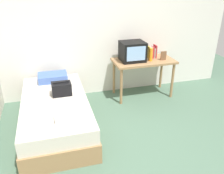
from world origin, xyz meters
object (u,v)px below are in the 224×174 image
(book_row, at_px, (152,52))
(desk, at_px, (143,65))
(bed, at_px, (56,113))
(handbag, at_px, (62,89))
(water_bottle, at_px, (151,55))
(magazine, at_px, (47,113))
(folded_towel, at_px, (65,116))
(picture_frame, at_px, (163,56))
(remote_dark, at_px, (70,116))
(tv, at_px, (132,51))
(remote_silver, at_px, (44,95))
(pillow, at_px, (53,77))

(book_row, bearing_deg, desk, -155.80)
(bed, height_order, handbag, handbag)
(water_bottle, xyz_separation_m, magazine, (-1.95, -1.00, -0.37))
(handbag, relative_size, folded_towel, 1.07)
(picture_frame, distance_m, remote_dark, 2.24)
(bed, height_order, tv, tv)
(bed, distance_m, desk, 1.90)
(bed, bearing_deg, book_row, 21.89)
(book_row, distance_m, magazine, 2.39)
(bed, relative_size, water_bottle, 8.13)
(folded_towel, bearing_deg, remote_silver, 109.08)
(remote_dark, bearing_deg, folded_towel, -154.72)
(desk, xyz_separation_m, remote_dark, (-1.55, -1.24, -0.14))
(handbag, height_order, folded_towel, handbag)
(pillow, height_order, remote_silver, pillow)
(book_row, height_order, remote_dark, book_row)
(picture_frame, bearing_deg, bed, -164.33)
(remote_dark, distance_m, folded_towel, 0.07)
(magazine, xyz_separation_m, remote_silver, (-0.03, 0.57, 0.01))
(bed, relative_size, tv, 4.55)
(bed, distance_m, pillow, 0.81)
(tv, bearing_deg, folded_towel, -137.03)
(magazine, height_order, folded_towel, folded_towel)
(bed, distance_m, handbag, 0.39)
(tv, relative_size, folded_towel, 1.57)
(pillow, bearing_deg, remote_dark, -83.21)
(desk, bearing_deg, tv, 174.78)
(water_bottle, relative_size, book_row, 0.99)
(tv, relative_size, magazine, 1.52)
(desk, bearing_deg, remote_silver, -164.61)
(bed, relative_size, handbag, 6.67)
(folded_towel, bearing_deg, picture_frame, 30.76)
(pillow, relative_size, magazine, 1.73)
(bed, xyz_separation_m, book_row, (1.93, 0.78, 0.61))
(desk, distance_m, tv, 0.36)
(tv, bearing_deg, bed, -154.81)
(book_row, relative_size, folded_towel, 0.89)
(book_row, bearing_deg, pillow, -179.07)
(desk, xyz_separation_m, pillow, (-1.71, 0.06, -0.09))
(water_bottle, relative_size, pillow, 0.49)
(picture_frame, bearing_deg, handbag, -166.87)
(water_bottle, relative_size, folded_towel, 0.88)
(picture_frame, xyz_separation_m, remote_silver, (-2.23, -0.42, -0.32))
(bed, distance_m, remote_dark, 0.64)
(bed, bearing_deg, pillow, 88.36)
(desk, bearing_deg, folded_towel, -141.78)
(bed, relative_size, remote_dark, 12.82)
(picture_frame, height_order, pillow, picture_frame)
(bed, height_order, desk, desk)
(bed, bearing_deg, tv, 25.19)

